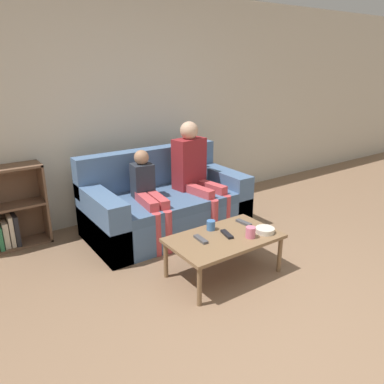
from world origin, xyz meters
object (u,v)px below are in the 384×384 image
cup_far (251,232)px  coffee_table (224,240)px  person_adult (194,168)px  person_child (148,193)px  tv_remote_2 (227,234)px  tv_remote_0 (244,223)px  tv_remote_1 (201,239)px  cup_near (211,225)px  snack_bowl (265,230)px  bookshelf (3,216)px  couch (165,205)px

cup_far → coffee_table: bearing=141.8°
person_adult → person_child: size_ratio=1.26×
coffee_table → tv_remote_2: size_ratio=5.54×
tv_remote_0 → tv_remote_1: 0.54m
cup_near → snack_bowl: bearing=-41.8°
person_child → tv_remote_2: bearing=-68.9°
bookshelf → snack_bowl: size_ratio=4.97×
tv_remote_2 → tv_remote_1: bearing=-178.3°
tv_remote_0 → snack_bowl: snack_bowl is taller
cup_far → tv_remote_0: 0.30m
tv_remote_2 → couch: bearing=101.6°
tv_remote_2 → snack_bowl: (0.32, -0.15, 0.01)m
person_child → tv_remote_2: person_child is taller
bookshelf → tv_remote_2: bearing=-47.6°
coffee_table → person_child: person_child is taller
bookshelf → person_child: size_ratio=0.88×
coffee_table → snack_bowl: size_ratio=5.72×
person_adult → tv_remote_1: size_ratio=6.99×
tv_remote_1 → tv_remote_2: size_ratio=0.98×
person_child → bookshelf: bearing=157.2°
coffee_table → cup_near: (-0.01, 0.18, 0.08)m
person_child → tv_remote_0: (0.54, -0.86, -0.16)m
couch → tv_remote_2: size_ratio=9.89×
coffee_table → person_adult: size_ratio=0.81×
person_child → cup_far: (0.39, -1.11, -0.12)m
couch → cup_far: bearing=-85.2°
person_adult → tv_remote_0: 0.98m
bookshelf → tv_remote_2: (1.54, -1.69, 0.04)m
bookshelf → cup_far: 2.49m
couch → cup_near: size_ratio=19.58×
snack_bowl → bookshelf: bearing=135.3°
tv_remote_0 → tv_remote_1: bearing=-179.0°
cup_near → tv_remote_1: 0.24m
coffee_table → tv_remote_0: (0.33, 0.11, 0.05)m
bookshelf → coffee_table: (1.50, -1.70, -0.01)m
person_adult → person_child: (-0.62, -0.07, -0.15)m
bookshelf → coffee_table: 2.27m
person_child → tv_remote_2: 1.01m
cup_far → bookshelf: bearing=132.5°
bookshelf → cup_far: size_ratio=8.78×
snack_bowl → couch: bearing=102.5°
coffee_table → person_child: 1.02m
coffee_table → bookshelf: bearing=131.6°
coffee_table → cup_near: cup_near is taller
coffee_table → tv_remote_0: tv_remote_0 is taller
couch → coffee_table: couch is taller
coffee_table → cup_far: (0.18, -0.14, 0.08)m
person_child → person_adult: bearing=12.4°
coffee_table → person_adult: 1.17m
couch → cup_near: bearing=-94.9°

